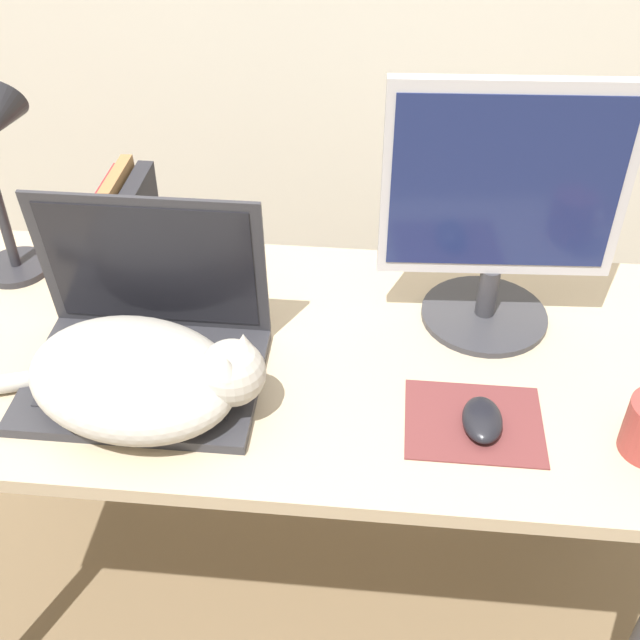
{
  "coord_description": "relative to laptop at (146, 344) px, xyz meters",
  "views": [
    {
      "loc": [
        0.14,
        -0.72,
        1.66
      ],
      "look_at": [
        0.04,
        0.3,
        0.84
      ],
      "focal_mm": 45.0,
      "sensor_mm": 36.0,
      "label": 1
    }
  ],
  "objects": [
    {
      "name": "computer_mouse",
      "position": [
        0.55,
        -0.09,
        -0.04
      ],
      "size": [
        0.06,
        0.1,
        0.03
      ],
      "color": "black",
      "rests_on": "mousepad"
    },
    {
      "name": "desk",
      "position": [
        0.24,
        0.07,
        -0.14
      ],
      "size": [
        1.35,
        0.66,
        0.74
      ],
      "color": "tan",
      "rests_on": "ground_plane"
    },
    {
      "name": "book_row",
      "position": [
        -0.11,
        0.3,
        0.04
      ],
      "size": [
        0.09,
        0.16,
        0.21
      ],
      "color": "maroon",
      "rests_on": "desk"
    },
    {
      "name": "mousepad",
      "position": [
        0.54,
        -0.08,
        -0.05
      ],
      "size": [
        0.22,
        0.17,
        0.0
      ],
      "color": "brown",
      "rests_on": "desk"
    },
    {
      "name": "cat",
      "position": [
        0.02,
        -0.09,
        0.01
      ],
      "size": [
        0.48,
        0.33,
        0.15
      ],
      "color": "#B2ADA3",
      "rests_on": "desk"
    },
    {
      "name": "laptop",
      "position": [
        0.0,
        0.0,
        0.0
      ],
      "size": [
        0.39,
        0.28,
        0.3
      ],
      "color": "#2D2D33",
      "rests_on": "desk"
    },
    {
      "name": "external_monitor",
      "position": [
        0.57,
        0.2,
        0.18
      ],
      "size": [
        0.4,
        0.23,
        0.46
      ],
      "color": "#333338",
      "rests_on": "desk"
    }
  ]
}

